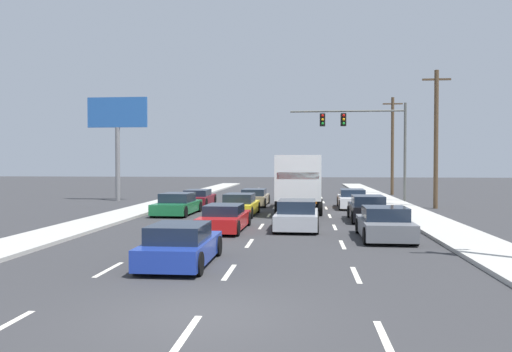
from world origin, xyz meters
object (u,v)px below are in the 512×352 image
object	(u,v)px
car_green	(177,205)
car_yellow	(240,205)
car_red	(225,218)
utility_pole_far	(392,145)
car_maroon	(198,198)
box_truck	(300,179)
car_blue	(181,246)
roadside_billboard	(117,125)
car_tan	(254,198)
car_silver	(297,216)
car_white	(352,199)
traffic_signal_mast	(358,129)
car_black	(368,209)
car_gray	(385,224)
utility_pole_mid	(436,137)

from	to	relation	value
car_green	car_yellow	distance (m)	3.65
car_red	utility_pole_far	world-z (taller)	utility_pole_far
car_maroon	car_green	size ratio (longest dim) A/B	1.01
box_truck	utility_pole_far	world-z (taller)	utility_pole_far
car_maroon	car_red	size ratio (longest dim) A/B	1.00
car_blue	utility_pole_far	distance (m)	35.89
car_red	roadside_billboard	world-z (taller)	roadside_billboard
car_tan	car_yellow	bearing A→B (deg)	-91.30
car_red	car_green	bearing A→B (deg)	120.19
car_green	box_truck	size ratio (longest dim) A/B	0.52
car_silver	car_blue	bearing A→B (deg)	-111.20
car_red	car_silver	size ratio (longest dim) A/B	1.06
car_maroon	car_white	bearing A→B (deg)	-4.60
car_red	traffic_signal_mast	bearing A→B (deg)	66.34
car_yellow	car_black	bearing A→B (deg)	-16.71
car_green	car_silver	world-z (taller)	car_silver
car_tan	car_gray	size ratio (longest dim) A/B	1.09
box_truck	car_green	bearing A→B (deg)	-161.62
roadside_billboard	box_truck	bearing A→B (deg)	-27.74
traffic_signal_mast	roadside_billboard	distance (m)	18.53
car_tan	car_silver	size ratio (longest dim) A/B	1.03
car_black	utility_pole_far	distance (m)	22.70
car_tan	car_yellow	distance (m)	6.75
car_black	traffic_signal_mast	xyz separation A→B (m)	(0.79, 12.83, 4.95)
car_yellow	car_white	size ratio (longest dim) A/B	0.96
utility_pole_far	car_green	bearing A→B (deg)	-128.05
car_black	roadside_billboard	size ratio (longest dim) A/B	0.50
box_truck	traffic_signal_mast	bearing A→B (deg)	62.42
car_silver	roadside_billboard	world-z (taller)	roadside_billboard
car_red	utility_pole_far	xyz separation A→B (m)	(11.53, 26.10, 4.11)
car_tan	car_yellow	size ratio (longest dim) A/B	1.02
car_red	utility_pole_mid	size ratio (longest dim) A/B	0.51
car_red	utility_pole_mid	distance (m)	17.33
car_maroon	car_red	xyz separation A→B (m)	(3.83, -12.47, -0.00)
car_red	car_silver	xyz separation A→B (m)	(3.16, 0.75, 0.07)
box_truck	car_black	xyz separation A→B (m)	(3.53, -4.56, -1.36)
car_green	utility_pole_far	world-z (taller)	utility_pole_far
box_truck	car_silver	bearing A→B (deg)	-90.09
car_red	traffic_signal_mast	world-z (taller)	traffic_signal_mast
car_black	car_tan	bearing A→B (deg)	127.28
car_blue	traffic_signal_mast	xyz separation A→B (m)	(7.58, 24.73, 4.99)
traffic_signal_mast	car_tan	bearing A→B (deg)	-151.76
car_black	traffic_signal_mast	distance (m)	13.77
traffic_signal_mast	car_silver	bearing A→B (deg)	-104.83
box_truck	roadside_billboard	xyz separation A→B (m)	(-14.19, 7.46, 3.90)
car_green	car_yellow	world-z (taller)	car_yellow
car_tan	car_gray	bearing A→B (deg)	-66.23
car_yellow	car_black	distance (m)	7.15
car_tan	car_silver	bearing A→B (deg)	-75.63
utility_pole_mid	roadside_billboard	size ratio (longest dim) A/B	1.11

